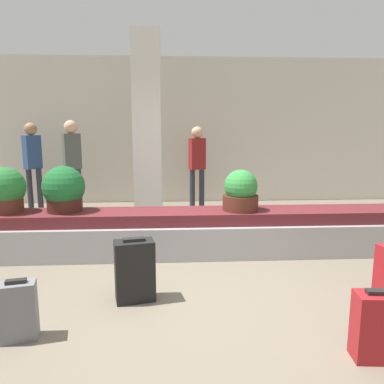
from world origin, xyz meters
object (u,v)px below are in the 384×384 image
at_px(potted_plant_1, 241,192).
at_px(traveler_2, 72,157).
at_px(suitcase_2, 375,326).
at_px(suitcase_1, 135,270).
at_px(suitcase_3, 18,311).
at_px(traveler_0, 197,160).
at_px(traveler_1, 33,158).
at_px(potted_plant_2, 5,191).
at_px(pillar, 147,132).
at_px(potted_plant_0, 64,190).

bearing_deg(potted_plant_1, traveler_2, 137.33).
relative_size(suitcase_2, traveler_2, 0.30).
distance_m(suitcase_1, suitcase_2, 2.12).
height_order(suitcase_3, traveler_0, traveler_0).
relative_size(suitcase_1, traveler_1, 0.36).
bearing_deg(traveler_1, potted_plant_2, 53.23).
height_order(suitcase_2, potted_plant_2, potted_plant_2).
xyz_separation_m(suitcase_2, traveler_2, (-3.40, 5.06, 0.85)).
bearing_deg(pillar, potted_plant_1, -47.31).
bearing_deg(potted_plant_1, potted_plant_0, 178.22).
bearing_deg(suitcase_2, traveler_2, 129.50).
height_order(potted_plant_1, traveler_2, traveler_2).
bearing_deg(traveler_1, suitcase_1, 70.18).
distance_m(pillar, traveler_1, 2.88).
xyz_separation_m(potted_plant_0, potted_plant_1, (2.33, -0.07, -0.04)).
relative_size(pillar, potted_plant_2, 5.40).
xyz_separation_m(traveler_0, traveler_2, (-2.49, -0.29, 0.09)).
bearing_deg(pillar, suitcase_3, -104.02).
bearing_deg(traveler_2, traveler_0, -24.07).
bearing_deg(pillar, potted_plant_2, -142.73).
distance_m(suitcase_1, traveler_1, 4.96).
xyz_separation_m(suitcase_3, traveler_2, (-0.70, 4.64, 0.87)).
bearing_deg(potted_plant_2, traveler_1, 102.69).
relative_size(pillar, potted_plant_0, 5.31).
xyz_separation_m(suitcase_3, traveler_1, (-1.56, 4.90, 0.83)).
height_order(suitcase_1, traveler_1, traveler_1).
bearing_deg(suitcase_2, potted_plant_1, 108.23).
distance_m(suitcase_3, potted_plant_0, 2.18).
relative_size(suitcase_2, suitcase_3, 1.06).
height_order(potted_plant_2, traveler_1, traveler_1).
height_order(suitcase_3, potted_plant_0, potted_plant_0).
bearing_deg(potted_plant_2, suitcase_3, -65.98).
xyz_separation_m(potted_plant_2, traveler_2, (0.22, 2.57, 0.23)).
distance_m(traveler_0, traveler_1, 3.34).
relative_size(potted_plant_0, potted_plant_2, 1.02).
bearing_deg(suitcase_1, suitcase_2, -42.60).
xyz_separation_m(suitcase_2, traveler_0, (-0.91, 5.35, 0.76)).
bearing_deg(traveler_2, pillar, -68.87).
distance_m(pillar, suitcase_2, 4.46).
bearing_deg(potted_plant_0, potted_plant_2, -178.98).
xyz_separation_m(potted_plant_1, potted_plant_2, (-3.07, 0.06, 0.04)).
bearing_deg(potted_plant_1, pillar, 132.69).
height_order(suitcase_2, traveler_1, traveler_1).
height_order(pillar, suitcase_2, pillar).
bearing_deg(traveler_0, potted_plant_0, -146.64).
distance_m(potted_plant_2, traveler_0, 3.94).
xyz_separation_m(pillar, traveler_2, (-1.55, 1.22, -0.49)).
relative_size(suitcase_3, traveler_2, 0.28).
bearing_deg(potted_plant_1, suitcase_2, -77.40).
bearing_deg(suitcase_1, pillar, 77.78).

